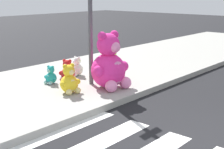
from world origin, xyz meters
The scene contains 8 objects.
sidewalk centered at (0.00, 5.20, 0.07)m, with size 28.00×4.40×0.15m, color #9E9B93.
sign_pole centered at (1.00, 4.40, 1.85)m, with size 0.56×0.11×3.20m.
plush_pink_large centered at (1.05, 3.81, 0.72)m, with size 1.09×0.98×1.42m.
plush_lime centered at (1.85, 4.42, 0.44)m, with size 0.55×0.50×0.72m.
plush_yellow centered at (0.09, 4.23, 0.43)m, with size 0.54×0.49×0.71m.
plush_red centered at (0.80, 5.11, 0.39)m, with size 0.43×0.43×0.59m.
plush_teal centered at (0.33, 5.23, 0.34)m, with size 0.34×0.36×0.48m.
plush_white centered at (1.40, 5.37, 0.37)m, with size 0.38×0.43×0.55m.
Camera 1 is at (-5.08, -1.59, 2.50)m, focal length 54.14 mm.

